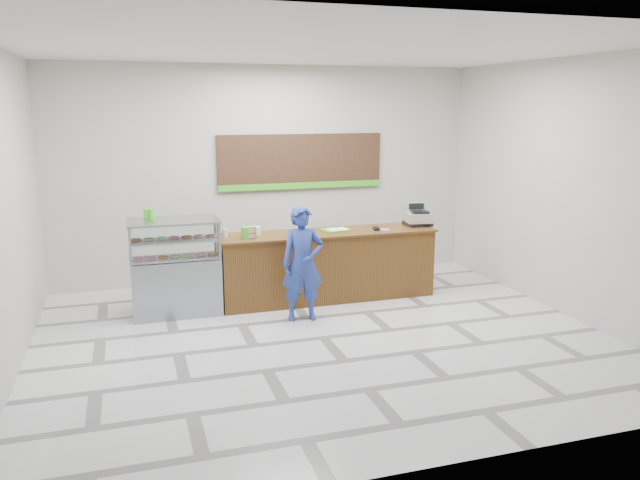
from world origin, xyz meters
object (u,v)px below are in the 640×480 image
object	(u,v)px
sales_counter	(327,265)
customer	(303,264)
cash_register	(417,217)
display_case	(175,266)
serving_tray	(336,230)

from	to	relation	value
sales_counter	customer	size ratio (longest dim) A/B	2.09
cash_register	display_case	bearing A→B (deg)	-168.15
sales_counter	cash_register	bearing A→B (deg)	2.68
sales_counter	cash_register	distance (m)	1.63
customer	sales_counter	bearing A→B (deg)	58.07
cash_register	serving_tray	bearing A→B (deg)	-167.89
display_case	serving_tray	size ratio (longest dim) A/B	2.99
sales_counter	display_case	distance (m)	2.23
display_case	cash_register	xyz separation A→B (m)	(3.72, 0.07, 0.48)
sales_counter	customer	distance (m)	1.03
sales_counter	serving_tray	bearing A→B (deg)	14.10
cash_register	customer	xyz separation A→B (m)	(-2.10, -0.86, -0.38)
serving_tray	customer	distance (m)	1.15
sales_counter	serving_tray	distance (m)	0.55
sales_counter	serving_tray	world-z (taller)	serving_tray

